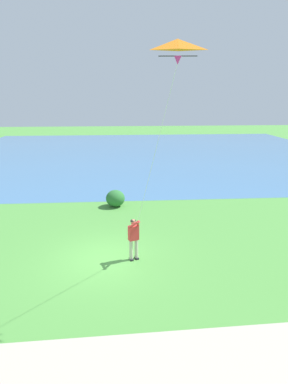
% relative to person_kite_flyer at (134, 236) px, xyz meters
% --- Properties ---
extents(ground_plane, '(120.00, 120.00, 0.00)m').
position_rel_person_kite_flyer_xyz_m(ground_plane, '(-0.12, -1.16, -1.05)').
color(ground_plane, '#4C8E3D').
extents(lake_water, '(36.00, 44.00, 0.01)m').
position_rel_person_kite_flyer_xyz_m(lake_water, '(-25.68, 2.84, -1.04)').
color(lake_water, teal).
rests_on(lake_water, ground).
extents(walkway_path, '(3.43, 32.06, 0.02)m').
position_rel_person_kite_flyer_xyz_m(walkway_path, '(5.53, 0.84, -1.04)').
color(walkway_path, '#ADA393').
rests_on(walkway_path, ground).
extents(person_kite_flyer, '(0.63, 0.50, 1.83)m').
position_rel_person_kite_flyer_xyz_m(person_kite_flyer, '(0.00, 0.00, 0.00)').
color(person_kite_flyer, '#232328').
rests_on(person_kite_flyer, ground).
extents(flying_kite, '(2.40, 1.59, 6.04)m').
position_rel_person_kite_flyer_xyz_m(flying_kite, '(2.40, 1.14, 6.41)').
color(flying_kite, orange).
extents(lakeside_shrub, '(1.11, 1.12, 1.00)m').
position_rel_person_kite_flyer_xyz_m(lakeside_shrub, '(-6.74, -0.81, -0.55)').
color(lakeside_shrub, '#2D7033').
rests_on(lakeside_shrub, ground).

